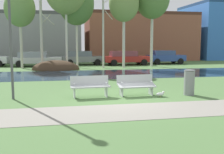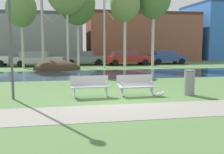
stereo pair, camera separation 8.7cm
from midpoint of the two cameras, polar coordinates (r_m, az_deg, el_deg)
The scene contains 20 objects.
ground_plane at distance 20.59m, azimuth -4.52°, elevation 0.91°, with size 120.00×120.00×0.00m, color #4C703D.
paved_path_strip at distance 8.82m, azimuth 3.84°, elevation -7.27°, with size 60.00×2.13×0.01m, color gray.
river_band at distance 19.50m, azimuth -4.18°, elevation 0.58°, with size 80.00×6.01×0.01m, color #284256.
soil_mound at distance 23.57m, azimuth -11.42°, elevation 1.56°, with size 4.01×2.73×1.61m, color #423021.
bench_left at distance 11.09m, azimuth -4.43°, elevation -1.87°, with size 1.63×0.64×0.87m.
bench_right at distance 11.46m, azimuth 5.32°, elevation -1.59°, with size 1.63×0.64×0.87m.
trash_bin at distance 11.97m, azimuth 16.26°, elevation -1.05°, with size 0.47×0.47×1.08m.
seagull at distance 11.29m, azimuth 10.41°, elevation -3.56°, with size 0.40×0.15×0.25m.
streetlamp at distance 11.35m, azimuth -20.73°, elevation 14.71°, with size 0.32×0.32×5.73m.
birch_far_left at distance 25.83m, azimuth -18.56°, elevation 13.49°, with size 2.69×2.69×6.90m.
birch_left at distance 24.58m, azimuth -14.32°, elevation 9.57°, with size 1.29×2.03×6.64m.
birch_center at distance 25.55m, azimuth -7.19°, elevation 15.06°, with size 3.22×3.22×7.73m.
birch_center_right at distance 24.58m, azimuth -1.48°, elevation 11.49°, with size 1.19×1.95×8.08m.
birch_right at distance 25.22m, azimuth 2.89°, elevation 15.18°, with size 2.73×2.73×7.45m.
parked_sedan_second_silver at distance 27.55m, azimuth -15.47°, elevation 3.78°, with size 4.76×2.03×1.42m.
parked_hatch_third_grey at distance 28.44m, azimuth -5.99°, elevation 4.11°, with size 4.30×2.02×1.45m.
parked_wagon_fourth_red at distance 28.26m, azimuth 3.30°, elevation 4.13°, with size 4.80×2.12×1.45m.
parked_suv_fifth_blue at distance 30.34m, azimuth 11.51°, elevation 4.21°, with size 4.07×2.07×1.47m.
building_grey_warehouse at distance 36.75m, azimuth -18.00°, elevation 7.88°, with size 14.28×9.26×5.93m.
building_brick_low at distance 37.29m, azimuth 6.25°, elevation 8.41°, with size 14.42×6.74×6.25m.
Camera 2 is at (-2.09, -10.38, 2.18)m, focal length 43.24 mm.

